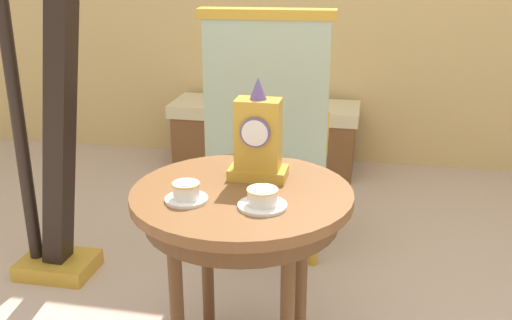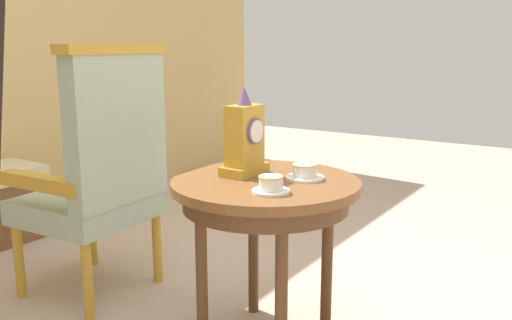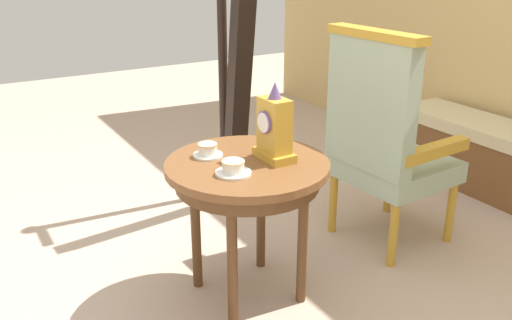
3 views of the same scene
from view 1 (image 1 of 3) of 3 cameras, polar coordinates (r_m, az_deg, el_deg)
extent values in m
cylinder|color=brown|center=(1.86, -1.31, -3.43)|extent=(0.70, 0.70, 0.03)
cylinder|color=#56351C|center=(1.88, -1.30, -4.90)|extent=(0.62, 0.62, 0.07)
cylinder|color=#56351C|center=(2.13, 4.41, -10.04)|extent=(0.04, 0.04, 0.61)
cylinder|color=#56351C|center=(2.19, -4.73, -9.16)|extent=(0.04, 0.04, 0.61)
cylinder|color=#56351C|center=(1.91, -7.64, -14.03)|extent=(0.04, 0.04, 0.61)
cylinder|color=white|center=(1.79, -6.72, -3.78)|extent=(0.13, 0.13, 0.01)
cylinder|color=white|center=(1.78, -6.76, -2.91)|extent=(0.08, 0.08, 0.05)
torus|color=gold|center=(1.77, -6.79, -2.28)|extent=(0.09, 0.09, 0.00)
cylinder|color=white|center=(1.73, 0.62, -4.42)|extent=(0.15, 0.15, 0.01)
cylinder|color=white|center=(1.72, 0.62, -3.53)|extent=(0.09, 0.09, 0.05)
torus|color=gold|center=(1.71, 0.63, -2.89)|extent=(0.09, 0.09, 0.00)
cube|color=gold|center=(1.95, 0.21, -1.23)|extent=(0.19, 0.11, 0.04)
cube|color=gold|center=(1.90, 0.21, 2.52)|extent=(0.14, 0.09, 0.23)
cylinder|color=#664C8C|center=(1.85, -0.09, 2.66)|extent=(0.10, 0.01, 0.10)
cylinder|color=white|center=(1.84, -0.13, 2.60)|extent=(0.08, 0.00, 0.08)
cone|color=#664C8C|center=(1.87, 0.22, 6.93)|extent=(0.06, 0.06, 0.07)
cube|color=#9EB299|center=(2.81, 1.48, -0.27)|extent=(0.55, 0.55, 0.11)
cube|color=#9EB299|center=(2.49, 1.00, 6.15)|extent=(0.52, 0.12, 0.64)
cube|color=gold|center=(2.44, 1.05, 13.94)|extent=(0.57, 0.13, 0.04)
cube|color=gold|center=(2.75, 6.29, 2.75)|extent=(0.10, 0.47, 0.06)
cube|color=gold|center=(2.79, -3.19, 3.13)|extent=(0.10, 0.47, 0.06)
cylinder|color=gold|center=(3.09, 5.96, -3.10)|extent=(0.04, 0.04, 0.35)
cylinder|color=gold|center=(3.13, -2.13, -2.70)|extent=(0.04, 0.04, 0.35)
cylinder|color=gold|center=(2.69, 5.62, -6.69)|extent=(0.04, 0.04, 0.35)
cylinder|color=gold|center=(2.73, -3.69, -6.16)|extent=(0.04, 0.04, 0.35)
cube|color=gold|center=(2.82, -18.53, -9.59)|extent=(0.32, 0.24, 0.07)
cylinder|color=black|center=(2.59, -22.43, 6.97)|extent=(0.06, 0.06, 1.58)
cube|color=black|center=(2.50, -18.37, 5.41)|extent=(0.28, 0.11, 1.45)
cube|color=beige|center=(3.79, 0.86, 4.90)|extent=(1.19, 0.40, 0.08)
cube|color=brown|center=(3.85, 0.84, 1.73)|extent=(1.15, 0.38, 0.36)
camera|label=2|loc=(2.12, -61.07, 3.24)|focal=38.08mm
camera|label=3|loc=(1.64, 82.87, 8.16)|focal=39.23mm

